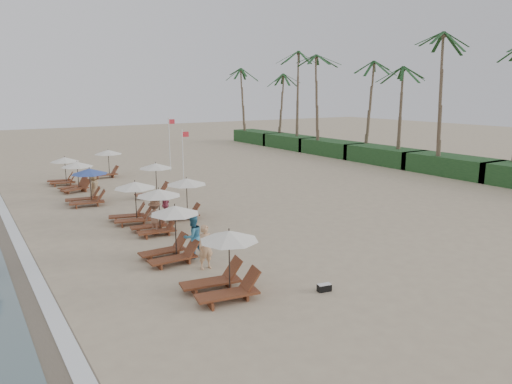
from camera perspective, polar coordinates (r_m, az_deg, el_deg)
ground at (r=22.82m, az=4.60°, el=-5.66°), size 160.00×160.00×0.00m
foam_line at (r=28.19m, az=-27.54°, el=-3.55°), size 0.50×140.00×0.02m
shrub_hedge at (r=47.83m, az=15.18°, el=4.29°), size 3.20×53.00×1.60m
palm_row at (r=48.07m, az=14.90°, el=15.24°), size 7.00×52.00×12.30m
lounger_station_0 at (r=16.47m, az=-4.16°, el=-9.14°), size 2.67×2.33×2.27m
lounger_station_1 at (r=19.97m, az=-10.35°, el=-5.25°), size 2.50×2.06×2.32m
lounger_station_2 at (r=23.89m, az=-12.06°, el=-2.26°), size 2.52×2.20×2.22m
lounger_station_3 at (r=26.18m, az=-14.76°, el=-1.17°), size 2.58×2.27×2.20m
lounger_station_4 at (r=31.11m, az=-19.81°, el=0.48°), size 2.68×2.26×2.26m
lounger_station_5 at (r=35.62m, az=-21.03°, el=1.78°), size 2.54×2.32×2.07m
lounger_station_6 at (r=38.59m, az=-22.31°, el=2.41°), size 2.45×2.12×2.06m
inland_station_0 at (r=26.30m, az=-8.57°, el=-0.12°), size 2.60×2.24×2.22m
inland_station_1 at (r=32.14m, az=-12.26°, el=1.69°), size 2.83×2.24×2.22m
inland_station_2 at (r=40.53m, az=-17.60°, el=3.57°), size 2.74×2.24×2.22m
beachgoer_near at (r=18.91m, az=-6.09°, el=-6.61°), size 0.66×0.43×1.81m
beachgoer_mid_a at (r=20.18m, az=-7.63°, el=-5.38°), size 1.00×0.84×1.85m
beachgoer_mid_b at (r=23.74m, az=-12.08°, el=-2.99°), size 1.24×1.28×1.75m
beachgoer_far_a at (r=26.68m, az=-10.88°, el=-1.46°), size 0.91×0.94×1.58m
beachgoer_far_b at (r=32.55m, az=-18.98°, el=0.67°), size 1.00×0.99×1.74m
duffel_bag at (r=17.21m, az=8.24°, el=-11.34°), size 0.53×0.34×0.27m
flag_pole_near at (r=37.25m, az=-8.78°, el=4.74°), size 0.60×0.08×4.07m
flag_pole_far at (r=42.35m, az=-10.36°, el=6.03°), size 0.60×0.08×4.74m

